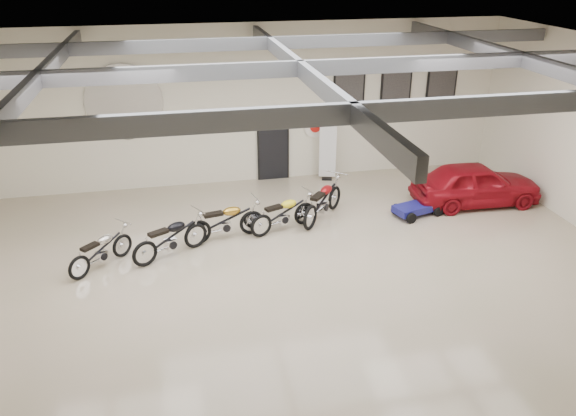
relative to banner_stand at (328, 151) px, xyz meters
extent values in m
cube|color=tan|center=(-2.22, -5.50, -1.00)|extent=(16.00, 12.00, 0.01)
cube|color=gray|center=(-2.22, -5.50, 4.00)|extent=(16.00, 12.00, 0.01)
cube|color=beige|center=(-2.22, 0.50, 1.50)|extent=(16.00, 0.02, 5.00)
cube|color=black|center=(-1.72, 0.45, 0.05)|extent=(0.92, 0.08, 2.10)
imported|color=maroon|center=(3.78, -2.79, -0.36)|extent=(1.67, 3.83, 1.29)
camera|label=1|loc=(-4.82, -16.68, 5.92)|focal=35.00mm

